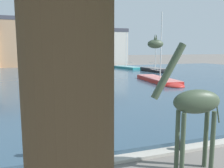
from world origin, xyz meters
TOP-DOWN VIEW (x-y plane):
  - harbor_water at (0.00, 30.88)m, footprint 82.64×44.05m
  - quay_edge_coping at (0.00, 8.60)m, footprint 82.64×0.50m
  - giraffe_statue at (1.69, 7.14)m, footprint 2.57×0.85m
  - sailboat_teal at (14.57, 44.10)m, footprint 3.75×7.27m
  - sailboat_red at (10.87, 24.49)m, footprint 2.79×9.04m
  - sailboat_black at (16.83, 36.25)m, footprint 2.64×6.32m
  - mooring_bollard at (2.28, 8.45)m, footprint 0.24×0.24m
  - townhouse_corner_house at (-5.85, 57.19)m, footprint 9.11×5.58m
  - townhouse_end_terrace at (3.55, 57.79)m, footprint 6.20×7.86m
  - townhouse_wide_warehouse at (15.21, 56.85)m, footprint 7.78×7.03m

SIDE VIEW (x-z plane):
  - quay_edge_coping at x=0.00m, z-range 0.00..0.12m
  - harbor_water at x=0.00m, z-range 0.00..0.28m
  - mooring_bollard at x=2.28m, z-range 0.00..0.50m
  - sailboat_teal at x=14.57m, z-range -3.18..3.93m
  - sailboat_red at x=10.87m, z-range -3.68..4.46m
  - sailboat_black at x=16.83m, z-range -2.84..3.75m
  - giraffe_statue at x=1.69m, z-range 0.05..4.55m
  - townhouse_wide_warehouse at x=15.21m, z-range 0.01..8.84m
  - townhouse_end_terrace at x=3.55m, z-range 0.01..9.57m
  - townhouse_corner_house at x=-5.85m, z-range 0.01..10.80m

